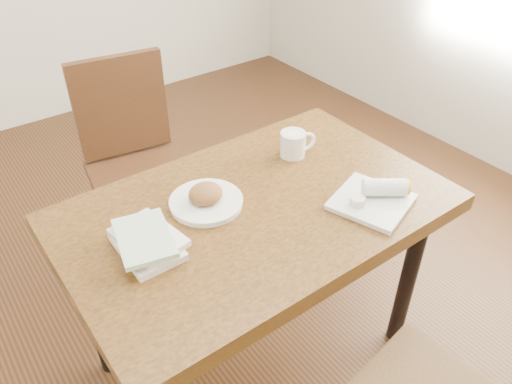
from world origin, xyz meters
TOP-DOWN VIEW (x-y plane):
  - ground at (0.00, 0.00)m, footprint 4.00×5.00m
  - table at (0.00, 0.00)m, footprint 1.21×0.77m
  - chair_far at (-0.06, 0.83)m, footprint 0.48×0.48m
  - plate_scone at (-0.13, 0.09)m, footprint 0.23×0.23m
  - coffee_mug at (0.29, 0.16)m, footprint 0.13×0.09m
  - plate_burrito at (0.31, -0.22)m, footprint 0.28×0.28m
  - book_stack at (-0.37, 0.02)m, footprint 0.20×0.25m

SIDE VIEW (x-z plane):
  - ground at x=0.00m, z-range -0.01..0.00m
  - chair_far at x=-0.06m, z-range 0.07..1.03m
  - table at x=0.00m, z-range 0.29..1.04m
  - plate_burrito at x=0.31m, z-range 0.74..0.81m
  - plate_scone at x=-0.13m, z-range 0.74..0.81m
  - book_stack at x=-0.37m, z-range 0.75..0.81m
  - coffee_mug at x=0.29m, z-range 0.75..0.84m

